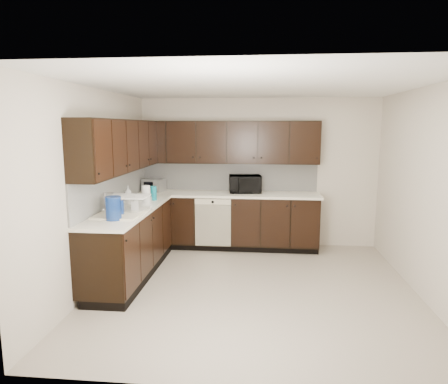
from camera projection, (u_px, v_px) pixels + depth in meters
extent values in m
plane|color=#A79B8A|center=(254.00, 288.00, 5.06)|extent=(4.00, 4.00, 0.00)
plane|color=white|center=(256.00, 85.00, 4.65)|extent=(4.00, 4.00, 0.00)
cube|color=beige|center=(258.00, 173.00, 6.82)|extent=(4.00, 0.02, 2.50)
cube|color=beige|center=(97.00, 189.00, 5.05)|extent=(0.02, 4.00, 2.50)
cube|color=beige|center=(426.00, 194.00, 4.66)|extent=(0.02, 4.00, 2.50)
cube|color=beige|center=(249.00, 235.00, 2.89)|extent=(4.00, 0.02, 2.50)
cube|color=black|center=(227.00, 222.00, 6.70)|extent=(3.00, 0.60, 0.90)
cube|color=black|center=(130.00, 243.00, 5.45)|extent=(0.60, 2.20, 0.90)
cube|color=black|center=(227.00, 244.00, 6.80)|extent=(3.00, 0.54, 0.10)
cube|color=black|center=(133.00, 271.00, 5.51)|extent=(0.54, 2.20, 0.10)
cube|color=white|center=(227.00, 194.00, 6.63)|extent=(3.03, 0.63, 0.04)
cube|color=white|center=(129.00, 210.00, 5.37)|extent=(0.63, 2.23, 0.04)
cube|color=#B7B7B3|center=(229.00, 176.00, 6.87)|extent=(3.00, 0.02, 0.48)
cube|color=#B7B7B3|center=(115.00, 187.00, 5.65)|extent=(0.02, 2.80, 0.48)
cube|color=black|center=(228.00, 142.00, 6.62)|extent=(3.00, 0.33, 0.70)
cube|color=black|center=(120.00, 146.00, 5.38)|extent=(0.33, 2.47, 0.70)
cube|color=beige|center=(213.00, 222.00, 6.43)|extent=(0.58, 0.02, 0.78)
cube|color=beige|center=(213.00, 202.00, 6.37)|extent=(0.58, 0.03, 0.08)
cylinder|color=black|center=(213.00, 202.00, 6.35)|extent=(0.04, 0.02, 0.04)
cube|color=beige|center=(122.00, 213.00, 5.07)|extent=(0.54, 0.82, 0.03)
cube|color=beige|center=(117.00, 223.00, 4.89)|extent=(0.42, 0.34, 0.16)
cube|color=beige|center=(128.00, 216.00, 5.28)|extent=(0.42, 0.34, 0.16)
cylinder|color=silver|center=(105.00, 203.00, 5.07)|extent=(0.03, 0.03, 0.26)
cylinder|color=silver|center=(109.00, 193.00, 5.05)|extent=(0.14, 0.02, 0.02)
cylinder|color=#B2B2B7|center=(117.00, 221.00, 4.88)|extent=(0.20, 0.20, 0.10)
imported|color=black|center=(245.00, 184.00, 6.62)|extent=(0.56, 0.42, 0.29)
imported|color=gray|center=(135.00, 203.00, 5.16)|extent=(0.11, 0.11, 0.20)
imported|color=gray|center=(128.00, 195.00, 5.69)|extent=(0.11, 0.11, 0.25)
cube|color=#B8B8BA|center=(154.00, 185.00, 6.76)|extent=(0.40, 0.34, 0.21)
cube|color=silver|center=(129.00, 203.00, 5.22)|extent=(0.58, 0.51, 0.19)
cylinder|color=navy|center=(113.00, 208.00, 4.68)|extent=(0.22, 0.22, 0.28)
cylinder|color=#0C768A|center=(153.00, 193.00, 5.94)|extent=(0.11, 0.11, 0.21)
cylinder|color=silver|center=(146.00, 195.00, 5.64)|extent=(0.13, 0.13, 0.26)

